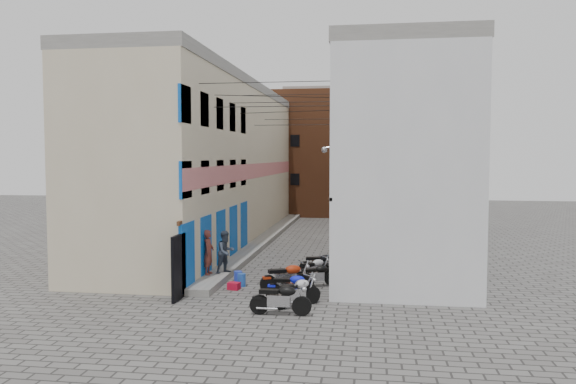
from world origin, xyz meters
The scene contains 21 objects.
ground centered at (0.00, 0.00, 0.00)m, with size 90.00×90.00×0.00m, color #565351.
plinth centered at (-2.05, 13.00, 0.12)m, with size 0.90×26.00×0.25m, color slate.
building_left centered at (-4.98, 12.95, 4.50)m, with size 5.10×27.00×9.00m.
building_right centered at (5.00, 13.00, 4.51)m, with size 5.94×26.00×9.00m.
building_far_brick_left centered at (-2.00, 28.00, 5.00)m, with size 6.00×6.00×10.00m, color brown.
building_far_brick_right centered at (3.00, 30.00, 4.00)m, with size 5.00×6.00×8.00m, color brown.
building_far_concrete centered at (0.00, 34.00, 5.50)m, with size 8.00×5.00×11.00m, color slate.
far_shopfront centered at (0.00, 25.20, 1.20)m, with size 2.00×0.30×2.40m, color black.
overhead_wires centered at (0.00, 7.64, 7.12)m, with size 5.80×13.02×1.32m.
motorcycle_a centered at (1.15, -1.73, 0.55)m, with size 0.60×1.90×1.10m, color black, non-canonical shape.
motorcycle_b centered at (1.52, -0.70, 0.52)m, with size 0.57×1.80×1.04m, color silver, non-canonical shape.
motorcycle_c centered at (1.24, 0.06, 0.51)m, with size 0.56×1.77×1.03m, color #0D17CC, non-canonical shape.
motorcycle_d centered at (0.92, 1.22, 0.58)m, with size 0.63×2.00×1.16m, color #9B250B, non-canonical shape.
motorcycle_e centered at (1.90, 2.09, 0.48)m, with size 0.53×1.67×0.97m, color black, non-canonical shape.
motorcycle_f centered at (1.69, 3.23, 0.49)m, with size 0.53×1.68×0.97m, color silver, non-canonical shape.
motorcycle_g centered at (1.90, 4.04, 0.53)m, with size 0.58×1.84×1.06m, color black, non-canonical shape.
person_a centered at (-2.35, 2.51, 1.11)m, with size 0.63×0.41×1.73m, color brown.
person_b centered at (-1.76, 2.89, 1.08)m, with size 0.80×0.63×1.66m, color #343F4F.
water_jug_near centered at (-0.87, 1.76, 0.24)m, with size 0.31×0.31×0.48m, color blue.
water_jug_far centered at (-1.09, 2.12, 0.24)m, with size 0.31×0.31×0.49m, color blue.
red_crate centered at (-1.03, 1.25, 0.13)m, with size 0.41×0.31×0.26m, color #BA0D29.
Camera 1 is at (3.82, -18.26, 4.83)m, focal length 35.00 mm.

